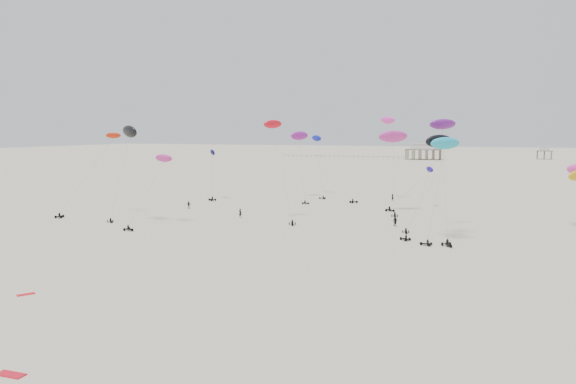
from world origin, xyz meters
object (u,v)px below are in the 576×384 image
at_px(pavilion_main, 423,153).
at_px(rig_0, 444,153).
at_px(spectator_0, 240,218).
at_px(pavilion_small, 544,154).
at_px(rig_4, 278,148).

height_order(pavilion_main, rig_0, rig_0).
bearing_deg(pavilion_main, spectator_0, -91.10).
relative_size(pavilion_small, rig_4, 0.44).
bearing_deg(rig_4, pavilion_small, -124.97).
height_order(pavilion_main, pavilion_small, pavilion_main).
xyz_separation_m(rig_4, spectator_0, (-8.10, -0.32, -14.16)).
bearing_deg(rig_0, rig_4, -44.81).
xyz_separation_m(pavilion_main, rig_0, (35.73, -258.43, 9.79)).
xyz_separation_m(pavilion_main, pavilion_small, (70.00, 30.00, -0.74)).
height_order(rig_0, spectator_0, rig_0).
distance_m(pavilion_main, pavilion_small, 76.16).
bearing_deg(spectator_0, rig_4, -164.79).
distance_m(pavilion_main, rig_4, 250.27).
relative_size(pavilion_main, rig_4, 1.02).
xyz_separation_m(pavilion_main, rig_4, (3.29, -250.05, 9.93)).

